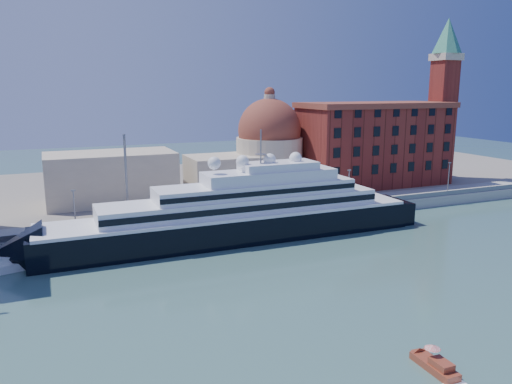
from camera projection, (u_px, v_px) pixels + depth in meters
name	position (u px, v px, depth m)	size (l,w,h in m)	color
ground	(294.00, 279.00, 77.54)	(400.00, 400.00, 0.00)	#335957
quay	(222.00, 219.00, 107.94)	(180.00, 10.00, 2.50)	gray
land	(176.00, 187.00, 144.95)	(260.00, 72.00, 2.00)	slate
quay_fence	(229.00, 216.00, 103.50)	(180.00, 0.10, 1.20)	slate
superyacht	(223.00, 220.00, 95.98)	(83.55, 11.58, 24.97)	black
water_taxi	(436.00, 365.00, 52.29)	(1.98, 5.76, 2.73)	maroon
warehouse	(374.00, 143.00, 141.44)	(43.00, 19.00, 23.25)	maroon
campanile	(444.00, 89.00, 147.54)	(8.40, 8.40, 47.00)	maroon
church	(215.00, 159.00, 129.78)	(66.00, 18.00, 25.50)	beige
lamp_posts	(165.00, 186.00, 99.79)	(120.80, 2.40, 18.00)	slate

